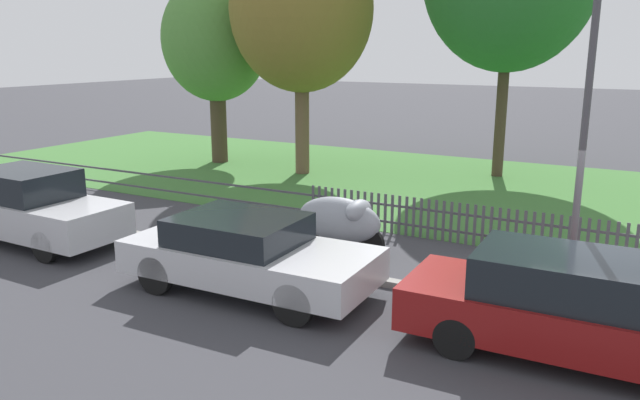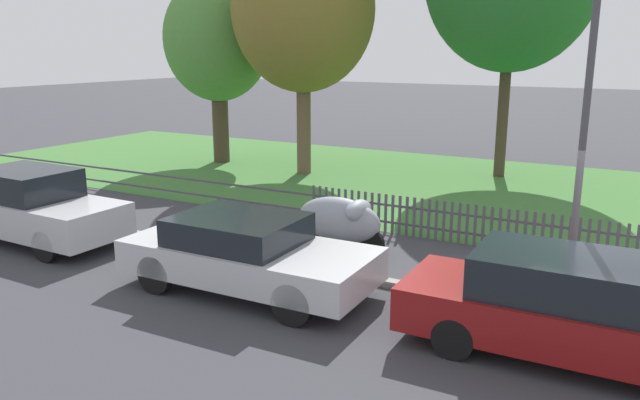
# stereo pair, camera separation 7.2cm
# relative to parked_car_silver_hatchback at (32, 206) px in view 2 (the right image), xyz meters

# --- Properties ---
(ground_plane) EXTENTS (120.00, 120.00, 0.00)m
(ground_plane) POSITION_rel_parked_car_silver_hatchback_xyz_m (10.96, 1.15, -0.76)
(ground_plane) COLOR #38383D
(kerb_stone) EXTENTS (43.49, 0.20, 0.12)m
(kerb_stone) POSITION_rel_parked_car_silver_hatchback_xyz_m (10.96, 1.25, -0.70)
(kerb_stone) COLOR gray
(kerb_stone) RESTS_ON ground
(grass_strip) EXTENTS (43.49, 10.42, 0.01)m
(grass_strip) POSITION_rel_parked_car_silver_hatchback_xyz_m (10.96, 9.40, -0.76)
(grass_strip) COLOR #3D7033
(grass_strip) RESTS_ON ground
(park_fence) EXTENTS (43.49, 0.05, 0.88)m
(park_fence) POSITION_rel_parked_car_silver_hatchback_xyz_m (10.96, 4.21, -0.32)
(park_fence) COLOR #4C4C51
(park_fence) RESTS_ON ground
(parked_car_silver_hatchback) EXTENTS (4.22, 1.71, 1.53)m
(parked_car_silver_hatchback) POSITION_rel_parked_car_silver_hatchback_xyz_m (0.00, 0.00, 0.00)
(parked_car_silver_hatchback) COLOR #BCBCC1
(parked_car_silver_hatchback) RESTS_ON ground
(parked_car_black_saloon) EXTENTS (4.29, 1.92, 1.27)m
(parked_car_black_saloon) POSITION_rel_parked_car_silver_hatchback_xyz_m (5.54, -0.06, -0.09)
(parked_car_black_saloon) COLOR #BCBCC1
(parked_car_black_saloon) RESTS_ON ground
(parked_car_navy_estate) EXTENTS (4.56, 1.70, 1.40)m
(parked_car_navy_estate) POSITION_rel_parked_car_silver_hatchback_xyz_m (10.63, 0.05, -0.07)
(parked_car_navy_estate) COLOR maroon
(parked_car_navy_estate) RESTS_ON ground
(covered_motorcycle) EXTENTS (1.97, 0.77, 1.14)m
(covered_motorcycle) POSITION_rel_parked_car_silver_hatchback_xyz_m (6.03, 2.44, -0.07)
(covered_motorcycle) COLOR black
(covered_motorcycle) RESTS_ON ground
(tree_nearest_kerb) EXTENTS (3.68, 3.68, 6.39)m
(tree_nearest_kerb) POSITION_rel_parked_car_silver_hatchback_xyz_m (-2.44, 9.51, 3.47)
(tree_nearest_kerb) COLOR #473828
(tree_nearest_kerb) RESTS_ON ground
(tree_behind_motorcycle) EXTENTS (4.45, 4.45, 7.73)m
(tree_behind_motorcycle) POSITION_rel_parked_car_silver_hatchback_xyz_m (1.22, 9.14, 4.38)
(tree_behind_motorcycle) COLOR brown
(tree_behind_motorcycle) RESTS_ON ground
(street_lamp) EXTENTS (0.20, 0.79, 5.15)m
(street_lamp) POSITION_rel_parked_car_silver_hatchback_xyz_m (10.36, 1.74, 2.52)
(street_lamp) COLOR #47474C
(street_lamp) RESTS_ON ground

